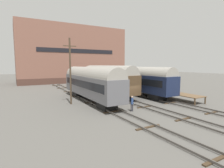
{
  "coord_description": "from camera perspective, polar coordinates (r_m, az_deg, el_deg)",
  "views": [
    {
      "loc": [
        -14.85,
        -20.3,
        5.5
      ],
      "look_at": [
        0.0,
        5.84,
        2.2
      ],
      "focal_mm": 28.0,
      "sensor_mm": 36.0,
      "label": 1
    }
  ],
  "objects": [
    {
      "name": "bench",
      "position": [
        32.71,
        13.58,
        -0.82
      ],
      "size": [
        1.4,
        0.4,
        0.91
      ],
      "color": "brown",
      "rests_on": "station_platform"
    },
    {
      "name": "warehouse_building",
      "position": [
        59.74,
        -12.75,
        9.26
      ],
      "size": [
        33.44,
        11.81,
        17.57
      ],
      "color": "#4F342A",
      "rests_on": "ground"
    },
    {
      "name": "track_left",
      "position": [
        23.28,
        -3.22,
        -7.05
      ],
      "size": [
        2.6,
        60.0,
        0.26
      ],
      "color": "#4C4742",
      "rests_on": "ground"
    },
    {
      "name": "train_car_grey",
      "position": [
        26.39,
        -7.09,
        0.71
      ],
      "size": [
        2.94,
        16.21,
        5.21
      ],
      "color": "black",
      "rests_on": "ground"
    },
    {
      "name": "train_car_brown",
      "position": [
        31.88,
        -1.74,
        1.87
      ],
      "size": [
        3.07,
        16.12,
        5.4
      ],
      "color": "black",
      "rests_on": "ground"
    },
    {
      "name": "track_right",
      "position": [
        28.76,
        14.26,
        -4.67
      ],
      "size": [
        2.6,
        60.0,
        0.26
      ],
      "color": "#4C4742",
      "rests_on": "ground"
    },
    {
      "name": "track_middle",
      "position": [
        25.72,
        6.47,
        -5.8
      ],
      "size": [
        2.6,
        60.0,
        0.26
      ],
      "color": "#4C4742",
      "rests_on": "ground"
    },
    {
      "name": "person_worker",
      "position": [
        20.9,
        6.54,
        -5.87
      ],
      "size": [
        0.32,
        0.32,
        1.85
      ],
      "color": "#282833",
      "rests_on": "ground"
    },
    {
      "name": "train_car_navy",
      "position": [
        32.73,
        7.42,
        1.75
      ],
      "size": [
        2.88,
        18.11,
        5.16
      ],
      "color": "black",
      "rests_on": "ground"
    },
    {
      "name": "ground_plane",
      "position": [
        25.75,
        6.47,
        -6.11
      ],
      "size": [
        200.0,
        200.0,
        0.0
      ],
      "primitive_type": "plane",
      "color": "#56544F"
    },
    {
      "name": "utility_pole",
      "position": [
        24.8,
        -13.46,
        4.33
      ],
      "size": [
        1.8,
        0.24,
        9.14
      ],
      "color": "#473828",
      "rests_on": "ground"
    },
    {
      "name": "station_platform",
      "position": [
        30.77,
        17.29,
        -2.44
      ],
      "size": [
        2.62,
        12.62,
        1.08
      ],
      "color": "brown",
      "rests_on": "ground"
    }
  ]
}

